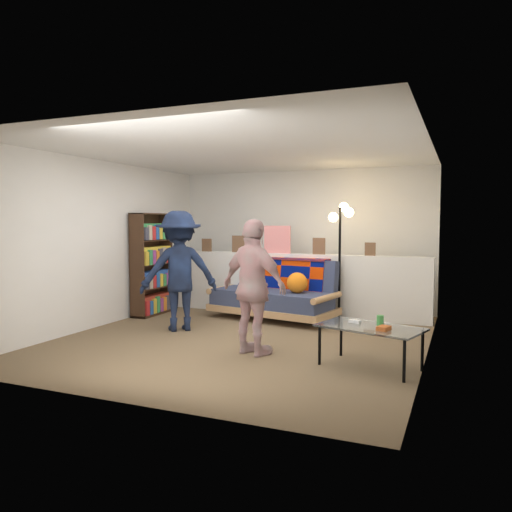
{
  "coord_description": "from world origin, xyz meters",
  "views": [
    {
      "loc": [
        2.6,
        -5.84,
        1.52
      ],
      "look_at": [
        0.0,
        0.4,
        1.05
      ],
      "focal_mm": 35.0,
      "sensor_mm": 36.0,
      "label": 1
    }
  ],
  "objects": [
    {
      "name": "futon_sofa",
      "position": [
        -0.09,
        1.41,
        0.39
      ],
      "size": [
        2.08,
        1.26,
        0.84
      ],
      "color": "tan",
      "rests_on": "ground"
    },
    {
      "name": "bookshelf",
      "position": [
        -2.08,
        0.97,
        0.77
      ],
      "size": [
        0.28,
        0.83,
        1.65
      ],
      "color": "#301C10",
      "rests_on": "ground"
    },
    {
      "name": "floor_lamp",
      "position": [
        0.88,
        1.65,
        1.28
      ],
      "size": [
        0.4,
        0.32,
        1.81
      ],
      "color": "black",
      "rests_on": "ground"
    },
    {
      "name": "person_left",
      "position": [
        -1.05,
        0.13,
        0.83
      ],
      "size": [
        1.22,
        1.17,
        1.67
      ],
      "primitive_type": "imported",
      "rotation": [
        0.0,
        0.0,
        3.84
      ],
      "color": "black",
      "rests_on": "ground"
    },
    {
      "name": "room_shell",
      "position": [
        0.0,
        0.47,
        1.67
      ],
      "size": [
        4.6,
        5.05,
        2.45
      ],
      "color": "silver",
      "rests_on": "ground"
    },
    {
      "name": "ground",
      "position": [
        0.0,
        0.0,
        0.0
      ],
      "size": [
        5.0,
        5.0,
        0.0
      ],
      "primitive_type": "plane",
      "color": "brown",
      "rests_on": "ground"
    },
    {
      "name": "ledge_decor",
      "position": [
        -0.23,
        1.78,
        1.18
      ],
      "size": [
        2.97,
        0.02,
        0.45
      ],
      "color": "brown",
      "rests_on": "half_wall_ledge"
    },
    {
      "name": "half_wall_ledge",
      "position": [
        0.0,
        1.8,
        0.5
      ],
      "size": [
        4.45,
        0.15,
        1.0
      ],
      "primitive_type": "cube",
      "color": "silver",
      "rests_on": "ground"
    },
    {
      "name": "coffee_table",
      "position": [
        1.74,
        -0.69,
        0.41
      ],
      "size": [
        1.16,
        0.84,
        0.54
      ],
      "color": "black",
      "rests_on": "ground"
    },
    {
      "name": "person_right",
      "position": [
        0.42,
        -0.67,
        0.78
      ],
      "size": [
        0.98,
        0.67,
        1.55
      ],
      "primitive_type": "imported",
      "rotation": [
        0.0,
        0.0,
        2.79
      ],
      "color": "pink",
      "rests_on": "ground"
    }
  ]
}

